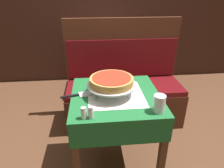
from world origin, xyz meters
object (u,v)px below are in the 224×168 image
at_px(dining_table_rear, 106,51).
at_px(deep_dish_pizza, 112,81).
at_px(booth_bench, 124,94).
at_px(salt_shaker, 84,113).
at_px(dining_table_front, 116,108).
at_px(water_glass_near, 159,103).
at_px(pizza_pan_stand, 112,85).
at_px(pizza_server, 78,95).
at_px(pepper_shaker, 91,112).
at_px(condiment_caddy, 108,43).

xyz_separation_m(dining_table_rear, deep_dish_pizza, (-0.07, -1.61, 0.24)).
bearing_deg(booth_bench, salt_shaker, -112.23).
relative_size(dining_table_front, water_glass_near, 6.33).
bearing_deg(pizza_pan_stand, dining_table_rear, 87.40).
relative_size(booth_bench, water_glass_near, 11.36).
height_order(dining_table_front, water_glass_near, water_glass_near).
bearing_deg(dining_table_rear, dining_table_front, -91.47).
relative_size(deep_dish_pizza, pizza_server, 1.34).
bearing_deg(pepper_shaker, water_glass_near, 3.90).
bearing_deg(water_glass_near, salt_shaker, -176.46).
bearing_deg(salt_shaker, pepper_shaker, 0.00).
bearing_deg(pizza_server, water_glass_near, -26.28).
relative_size(dining_table_rear, booth_bench, 0.55).
relative_size(deep_dish_pizza, water_glass_near, 2.80).
bearing_deg(condiment_caddy, dining_table_rear, 105.73).
bearing_deg(pepper_shaker, pizza_server, 108.46).
height_order(dining_table_rear, salt_shaker, salt_shaker).
bearing_deg(water_glass_near, pizza_server, 153.72).
distance_m(booth_bench, pizza_server, 0.99).
height_order(salt_shaker, pepper_shaker, pepper_shaker).
relative_size(pepper_shaker, condiment_caddy, 0.52).
distance_m(pizza_server, condiment_caddy, 1.56).
xyz_separation_m(booth_bench, condiment_caddy, (-0.12, 0.76, 0.45)).
bearing_deg(dining_table_rear, pepper_shaker, -97.08).
distance_m(dining_table_front, pizza_pan_stand, 0.21).
height_order(booth_bench, pizza_pan_stand, booth_bench).
height_order(salt_shaker, condiment_caddy, condiment_caddy).
xyz_separation_m(deep_dish_pizza, water_glass_near, (0.30, -0.27, -0.06)).
bearing_deg(dining_table_front, pepper_shaker, -123.78).
bearing_deg(dining_table_front, booth_bench, 76.04).
bearing_deg(pepper_shaker, deep_dish_pizza, 61.42).
xyz_separation_m(dining_table_front, deep_dish_pizza, (-0.03, 0.01, 0.24)).
bearing_deg(water_glass_near, pizza_pan_stand, 137.85).
relative_size(pizza_pan_stand, salt_shaker, 4.85).
bearing_deg(pizza_pan_stand, booth_bench, 73.66).
distance_m(dining_table_front, deep_dish_pizza, 0.25).
xyz_separation_m(booth_bench, pizza_pan_stand, (-0.22, -0.76, 0.50)).
bearing_deg(water_glass_near, dining_table_rear, 96.83).
bearing_deg(salt_shaker, pizza_pan_stand, 55.02).
distance_m(dining_table_rear, pepper_shaker, 1.94).
height_order(pizza_pan_stand, pizza_server, pizza_pan_stand).
xyz_separation_m(salt_shaker, condiment_caddy, (0.31, 1.83, -0.01)).
distance_m(pizza_pan_stand, pizza_server, 0.28).
relative_size(pizza_pan_stand, water_glass_near, 3.18).
bearing_deg(condiment_caddy, pizza_server, -103.65).
height_order(pizza_pan_stand, salt_shaker, pizza_pan_stand).
bearing_deg(water_glass_near, booth_bench, 94.23).
bearing_deg(condiment_caddy, water_glass_near, -83.64).
relative_size(dining_table_front, dining_table_rear, 1.01).
bearing_deg(condiment_caddy, pepper_shaker, -98.21).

